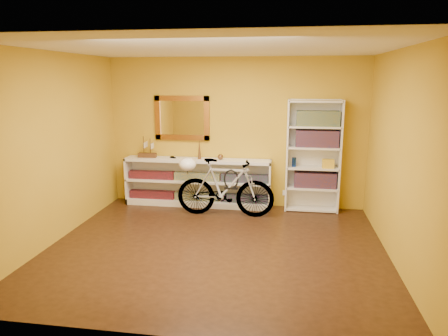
% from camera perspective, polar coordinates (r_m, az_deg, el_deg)
% --- Properties ---
extents(floor, '(4.50, 4.00, 0.01)m').
position_cam_1_polar(floor, '(5.66, -1.11, -11.01)').
color(floor, black).
rests_on(floor, ground).
extents(ceiling, '(4.50, 4.00, 0.01)m').
position_cam_1_polar(ceiling, '(5.21, -1.24, 16.37)').
color(ceiling, silver).
rests_on(ceiling, ground).
extents(back_wall, '(4.50, 0.01, 2.60)m').
position_cam_1_polar(back_wall, '(7.24, 1.60, 4.90)').
color(back_wall, '#B9901B').
rests_on(back_wall, ground).
extents(left_wall, '(0.01, 4.00, 2.60)m').
position_cam_1_polar(left_wall, '(6.09, -22.58, 2.52)').
color(left_wall, '#B9901B').
rests_on(left_wall, ground).
extents(right_wall, '(0.01, 4.00, 2.60)m').
position_cam_1_polar(right_wall, '(5.38, 23.24, 1.27)').
color(right_wall, '#B9901B').
rests_on(right_wall, ground).
extents(gilt_mirror, '(0.98, 0.06, 0.78)m').
position_cam_1_polar(gilt_mirror, '(7.36, -5.85, 6.91)').
color(gilt_mirror, brown).
rests_on(gilt_mirror, back_wall).
extents(wall_socket, '(0.09, 0.02, 0.09)m').
position_cam_1_polar(wall_socket, '(7.38, 8.49, -3.43)').
color(wall_socket, silver).
rests_on(wall_socket, back_wall).
extents(console_unit, '(2.60, 0.35, 0.85)m').
position_cam_1_polar(console_unit, '(7.33, -3.69, -1.99)').
color(console_unit, silver).
rests_on(console_unit, floor).
extents(cd_row_lower, '(2.50, 0.13, 0.14)m').
position_cam_1_polar(cd_row_lower, '(7.38, -3.70, -3.95)').
color(cd_row_lower, black).
rests_on(cd_row_lower, console_unit).
extents(cd_row_upper, '(2.50, 0.13, 0.14)m').
position_cam_1_polar(cd_row_upper, '(7.29, -3.74, -1.19)').
color(cd_row_upper, navy).
rests_on(cd_row_upper, console_unit).
extents(model_ship, '(0.33, 0.14, 0.38)m').
position_cam_1_polar(model_ship, '(7.46, -10.64, 2.89)').
color(model_ship, '#3D2411').
rests_on(model_ship, console_unit).
extents(toy_car, '(0.00, 0.00, 0.00)m').
position_cam_1_polar(toy_car, '(7.35, -7.10, 1.37)').
color(toy_car, black).
rests_on(toy_car, console_unit).
extents(bronze_ornament, '(0.06, 0.06, 0.36)m').
position_cam_1_polar(bronze_ornament, '(7.20, -3.44, 2.66)').
color(bronze_ornament, brown).
rests_on(bronze_ornament, console_unit).
extents(decorative_orb, '(0.10, 0.10, 0.10)m').
position_cam_1_polar(decorative_orb, '(7.15, -0.50, 1.55)').
color(decorative_orb, brown).
rests_on(decorative_orb, console_unit).
extents(bookcase, '(0.90, 0.30, 1.90)m').
position_cam_1_polar(bookcase, '(7.09, 12.26, 1.59)').
color(bookcase, silver).
rests_on(bookcase, floor).
extents(book_row_a, '(0.70, 0.22, 0.26)m').
position_cam_1_polar(book_row_a, '(7.18, 12.51, -1.60)').
color(book_row_a, maroon).
rests_on(book_row_a, bookcase).
extents(book_row_b, '(0.70, 0.22, 0.28)m').
position_cam_1_polar(book_row_b, '(7.04, 12.78, 4.02)').
color(book_row_b, maroon).
rests_on(book_row_b, bookcase).
extents(book_row_c, '(0.70, 0.22, 0.25)m').
position_cam_1_polar(book_row_c, '(7.01, 12.91, 6.73)').
color(book_row_c, navy).
rests_on(book_row_c, bookcase).
extents(travel_mug, '(0.07, 0.07, 0.16)m').
position_cam_1_polar(travel_mug, '(7.08, 9.70, 0.81)').
color(travel_mug, navy).
rests_on(travel_mug, bookcase).
extents(red_tin, '(0.14, 0.14, 0.18)m').
position_cam_1_polar(red_tin, '(7.03, 10.83, 6.53)').
color(red_tin, maroon).
rests_on(red_tin, bookcase).
extents(yellow_bag, '(0.19, 0.13, 0.15)m').
position_cam_1_polar(yellow_bag, '(7.09, 14.25, 0.58)').
color(yellow_bag, gold).
rests_on(yellow_bag, bookcase).
extents(bicycle, '(0.43, 1.64, 0.97)m').
position_cam_1_polar(bicycle, '(6.75, 0.17, -2.74)').
color(bicycle, silver).
rests_on(bicycle, floor).
extents(helmet, '(0.29, 0.27, 0.21)m').
position_cam_1_polar(helmet, '(6.78, -5.08, 0.48)').
color(helmet, white).
rests_on(helmet, bicycle).
extents(u_lock, '(0.25, 0.03, 0.25)m').
position_cam_1_polar(u_lock, '(6.70, 0.99, -1.57)').
color(u_lock, black).
rests_on(u_lock, bicycle).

